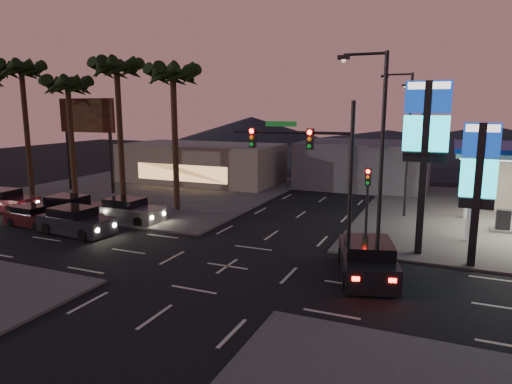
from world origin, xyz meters
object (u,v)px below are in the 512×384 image
at_px(car_lane_b_front, 128,211).
at_px(car_lane_b_mid, 71,208).
at_px(traffic_signal_mast, 315,160).
at_px(pylon_sign_short, 479,173).
at_px(car_lane_b_rear, 3,201).
at_px(suv_station, 367,259).
at_px(car_lane_a_mid, 33,217).
at_px(pylon_sign_tall, 426,134).
at_px(car_lane_a_front, 76,222).

relative_size(car_lane_b_front, car_lane_b_mid, 0.97).
height_order(traffic_signal_mast, car_lane_b_mid, traffic_signal_mast).
xyz_separation_m(pylon_sign_short, traffic_signal_mast, (-7.24, -2.51, 0.57)).
bearing_deg(car_lane_b_rear, suv_station, -6.26).
xyz_separation_m(car_lane_a_mid, car_lane_b_front, (5.09, 3.36, 0.13)).
distance_m(pylon_sign_tall, suv_station, 7.26).
bearing_deg(pylon_sign_short, car_lane_a_mid, -174.58).
xyz_separation_m(traffic_signal_mast, car_lane_a_front, (-15.01, -0.34, -4.46)).
bearing_deg(suv_station, car_lane_a_front, 178.83).
height_order(pylon_sign_short, car_lane_b_mid, pylon_sign_short).
bearing_deg(car_lane_b_front, pylon_sign_short, -2.34).
distance_m(pylon_sign_short, car_lane_a_front, 22.77).
relative_size(car_lane_a_mid, car_lane_b_rear, 0.79).
bearing_deg(car_lane_b_mid, traffic_signal_mast, -7.57).
relative_size(pylon_sign_short, car_lane_b_front, 1.40).
height_order(car_lane_b_front, suv_station, suv_station).
relative_size(traffic_signal_mast, car_lane_b_front, 1.60).
xyz_separation_m(car_lane_a_front, car_lane_b_mid, (-3.16, 2.76, 0.00)).
relative_size(pylon_sign_tall, car_lane_b_front, 1.80).
bearing_deg(car_lane_b_mid, car_lane_a_mid, -110.63).
xyz_separation_m(car_lane_b_mid, car_lane_b_rear, (-6.55, -0.10, 0.01)).
distance_m(car_lane_b_front, car_lane_b_mid, 4.30).
distance_m(pylon_sign_short, car_lane_b_rear, 32.20).
distance_m(car_lane_a_front, suv_station, 17.78).
relative_size(pylon_sign_tall, car_lane_a_front, 1.74).
xyz_separation_m(pylon_sign_tall, car_lane_a_front, (-19.75, -3.86, -5.63)).
relative_size(car_lane_b_mid, suv_station, 0.90).
bearing_deg(pylon_sign_tall, suv_station, -115.10).
height_order(car_lane_a_mid, car_lane_b_front, car_lane_b_front).
distance_m(pylon_sign_short, traffic_signal_mast, 7.69).
relative_size(car_lane_a_mid, car_lane_b_front, 0.83).
relative_size(traffic_signal_mast, suv_station, 1.39).
height_order(pylon_sign_short, car_lane_b_front, pylon_sign_short).
bearing_deg(car_lane_b_front, car_lane_a_front, -105.36).
height_order(traffic_signal_mast, suv_station, traffic_signal_mast).
xyz_separation_m(traffic_signal_mast, car_lane_a_mid, (-19.07, 0.02, -4.62)).
bearing_deg(car_lane_a_mid, pylon_sign_short, 5.42).
bearing_deg(suv_station, car_lane_a_mid, 178.11).
relative_size(pylon_sign_short, suv_station, 1.22).
relative_size(pylon_sign_tall, car_lane_b_rear, 1.72).
height_order(car_lane_a_mid, car_lane_b_mid, car_lane_b_mid).
xyz_separation_m(pylon_sign_short, suv_station, (-4.48, -3.22, -3.83)).
bearing_deg(car_lane_b_rear, pylon_sign_short, 0.36).
xyz_separation_m(pylon_sign_tall, car_lane_b_mid, (-22.91, -1.10, -5.63)).
height_order(traffic_signal_mast, car_lane_b_front, traffic_signal_mast).
distance_m(car_lane_a_mid, car_lane_b_rear, 6.09).
distance_m(car_lane_b_rear, suv_station, 27.65).
height_order(car_lane_b_mid, suv_station, suv_station).
bearing_deg(car_lane_b_rear, traffic_signal_mast, -5.34).
bearing_deg(car_lane_b_mid, suv_station, -8.47).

